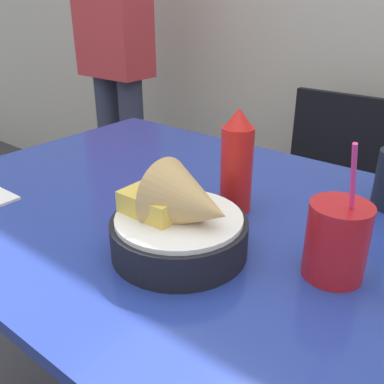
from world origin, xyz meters
TOP-DOWN VIEW (x-y plane):
  - dining_table at (0.00, 0.00)m, footprint 1.15×0.83m
  - chair_far_window at (0.00, 0.83)m, footprint 0.40×0.40m
  - food_basket at (0.11, -0.14)m, footprint 0.23×0.23m
  - ketchup_bottle at (0.09, 0.05)m, footprint 0.06×0.06m
  - drink_cup at (0.32, -0.04)m, footprint 0.09×0.09m
  - person_standing at (-0.99, 0.72)m, footprint 0.32×0.19m

SIDE VIEW (x-z plane):
  - chair_far_window at x=0.00m, z-range 0.08..0.93m
  - dining_table at x=0.00m, z-range 0.28..1.06m
  - drink_cup at x=0.32m, z-range 0.72..0.95m
  - food_basket at x=0.11m, z-range 0.76..0.92m
  - ketchup_bottle at x=0.09m, z-range 0.78..0.98m
  - person_standing at x=-0.99m, z-range 0.14..1.86m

